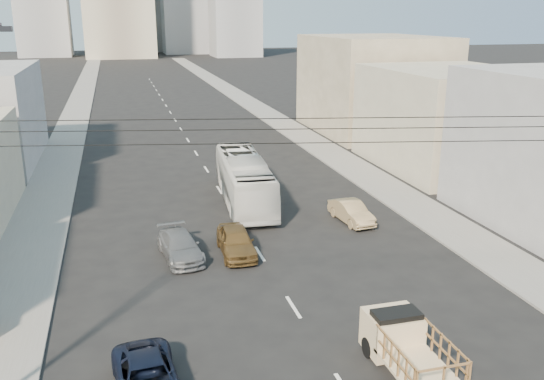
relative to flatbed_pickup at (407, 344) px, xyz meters
name	(u,v)px	position (x,y,z in m)	size (l,w,h in m)	color
sidewalk_left	(78,106)	(-14.15, 67.52, -1.03)	(3.50, 180.00, 0.12)	slate
sidewalk_right	(245,100)	(9.35, 67.52, -1.03)	(3.50, 180.00, 0.12)	slate
lane_dashes	(178,124)	(-2.40, 50.52, -1.09)	(0.15, 104.00, 0.01)	silver
flatbed_pickup	(407,344)	(0.00, 0.00, 0.00)	(1.95, 4.41, 1.90)	#D2B88D
navy_pickup	(148,379)	(-8.81, 1.01, -0.48)	(2.04, 4.42, 1.23)	black
city_bus	(244,180)	(-1.28, 20.28, 0.49)	(2.67, 11.39, 3.17)	silver
sedan_brown	(236,241)	(-3.60, 11.81, -0.37)	(1.71, 4.25, 1.45)	brown
sedan_tan	(351,212)	(4.15, 14.83, -0.45)	(1.35, 3.88, 1.28)	#9A825A
sedan_grey	(180,246)	(-6.49, 12.11, -0.45)	(1.79, 4.42, 1.28)	slate
overhead_wires	(365,130)	(-2.40, -0.98, 7.87)	(23.01, 5.02, 0.72)	black
bldg_right_mid	(449,118)	(17.10, 25.52, 2.91)	(11.00, 14.00, 8.00)	#A8A087
bldg_right_far	(373,84)	(17.60, 41.52, 3.91)	(12.00, 16.00, 10.00)	gray
midrise_east	(235,9)	(27.60, 162.52, 12.91)	(14.00, 14.00, 28.00)	gray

